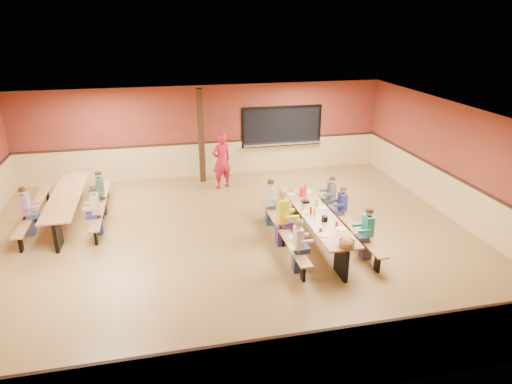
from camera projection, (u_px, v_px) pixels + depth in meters
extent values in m
plane|color=olive|center=(232.00, 241.00, 10.99)|extent=(12.00, 12.00, 0.00)
cube|color=maroon|center=(205.00, 131.00, 14.98)|extent=(12.00, 0.04, 3.00)
cube|color=maroon|center=(294.00, 314.00, 5.90)|extent=(12.00, 0.04, 3.00)
cube|color=maroon|center=(462.00, 165.00, 11.65)|extent=(0.04, 10.00, 3.00)
cube|color=white|center=(229.00, 118.00, 9.89)|extent=(12.00, 10.00, 0.04)
cube|color=black|center=(282.00, 126.00, 15.46)|extent=(2.60, 0.06, 1.20)
cube|color=silver|center=(282.00, 143.00, 15.59)|extent=(2.70, 0.28, 0.06)
cube|color=black|center=(201.00, 136.00, 14.40)|extent=(0.18, 0.18, 3.00)
cube|color=#A97143|center=(317.00, 214.00, 10.71)|extent=(0.75, 3.60, 0.04)
cube|color=black|center=(341.00, 261.00, 9.44)|extent=(0.08, 0.60, 0.70)
cube|color=black|center=(297.00, 204.00, 12.25)|extent=(0.08, 0.60, 0.70)
cube|color=#A97143|center=(283.00, 229.00, 10.65)|extent=(0.26, 3.60, 0.04)
cube|color=black|center=(283.00, 237.00, 10.73)|extent=(0.06, 0.18, 0.41)
cube|color=#A97143|center=(349.00, 222.00, 10.98)|extent=(0.26, 3.60, 0.04)
cube|color=black|center=(348.00, 231.00, 11.06)|extent=(0.06, 0.18, 0.41)
cube|color=#A97143|center=(66.00, 195.00, 11.84)|extent=(0.75, 3.60, 0.04)
cube|color=black|center=(58.00, 234.00, 10.57)|extent=(0.08, 0.60, 0.70)
cube|color=black|center=(77.00, 188.00, 13.38)|extent=(0.08, 0.60, 0.70)
cube|color=#A97143|center=(34.00, 208.00, 11.78)|extent=(0.26, 3.60, 0.04)
cube|color=black|center=(36.00, 216.00, 11.86)|extent=(0.06, 0.18, 0.41)
cube|color=#A97143|center=(101.00, 203.00, 12.11)|extent=(0.26, 3.60, 0.04)
cube|color=black|center=(102.00, 210.00, 12.19)|extent=(0.06, 0.18, 0.41)
imported|color=#B8152B|center=(222.00, 161.00, 14.08)|extent=(0.75, 0.62, 1.76)
cylinder|color=red|center=(302.00, 192.00, 11.67)|extent=(0.16, 0.16, 0.22)
cube|color=black|center=(325.00, 219.00, 10.29)|extent=(0.10, 0.14, 0.13)
cylinder|color=yellow|center=(315.00, 212.00, 10.59)|extent=(0.06, 0.06, 0.17)
cylinder|color=#B2140F|center=(311.00, 210.00, 10.67)|extent=(0.06, 0.06, 0.17)
cube|color=black|center=(306.00, 202.00, 11.31)|extent=(0.16, 0.16, 0.06)
cube|color=#A97143|center=(306.00, 191.00, 11.21)|extent=(0.02, 0.09, 0.50)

